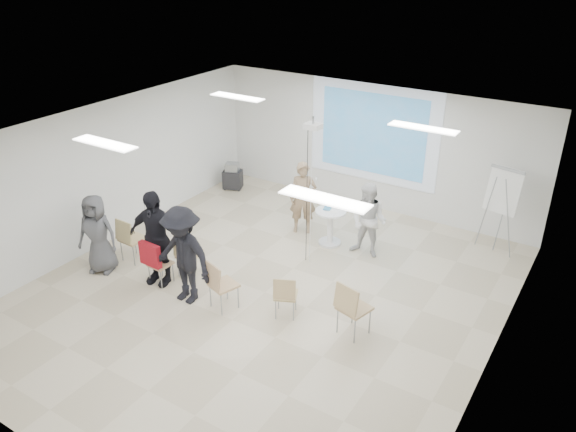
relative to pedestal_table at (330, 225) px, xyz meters
The scene contains 30 objects.
floor 2.35m from the pedestal_table, 92.91° to the right, with size 8.00×9.00×0.10m, color beige.
ceiling 3.47m from the pedestal_table, 92.91° to the right, with size 8.00×9.00×0.10m, color white.
wall_back 2.49m from the pedestal_table, 92.96° to the left, with size 8.00×0.10×3.00m, color silver.
wall_left 4.87m from the pedestal_table, 151.15° to the right, with size 0.10×9.00×3.00m, color silver.
wall_right 4.67m from the pedestal_table, 30.27° to the right, with size 0.10×9.00×3.00m, color silver.
projection_halo 2.60m from the pedestal_table, 93.05° to the left, with size 3.20×0.01×2.30m, color silver.
projection_image 2.59m from the pedestal_table, 93.07° to the left, with size 2.60×0.01×1.90m, color teal.
pedestal_table is the anchor object (origin of this frame).
player_left 0.94m from the pedestal_table, 166.38° to the left, with size 0.67×0.45×1.84m, color #987B5D.
player_right 0.97m from the pedestal_table, ahead, with size 0.84×0.67×1.74m, color white.
controller_left 1.07m from the pedestal_table, 144.18° to the left, with size 0.04×0.11×0.04m, color white.
controller_right 1.03m from the pedestal_table, 19.10° to the left, with size 0.04×0.12×0.04m, color white.
chair_far_left 4.13m from the pedestal_table, 137.34° to the right, with size 0.46×0.50×0.95m.
chair_left_mid 3.70m from the pedestal_table, 122.17° to the right, with size 0.40×0.43×0.82m.
chair_left_inner 3.11m from the pedestal_table, 123.00° to the right, with size 0.53×0.55×0.90m.
chair_center 3.17m from the pedestal_table, 98.82° to the right, with size 0.56×0.58×0.93m.
chair_right_inner 2.79m from the pedestal_table, 77.44° to the right, with size 0.52×0.53×0.82m.
chair_right_far 3.13m from the pedestal_table, 55.47° to the right, with size 0.58×0.60×0.99m.
red_jacket 3.84m from the pedestal_table, 120.94° to the right, with size 0.47×0.11×0.45m, color #AF1521.
laptop 3.04m from the pedestal_table, 124.33° to the right, with size 0.33×0.24×0.03m, color black.
audience_left 3.72m from the pedestal_table, 123.83° to the right, with size 1.25×0.75×2.15m, color black.
audience_mid 3.50m from the pedestal_table, 110.18° to the right, with size 1.35×0.74×2.09m, color black.
audience_outer 4.71m from the pedestal_table, 134.46° to the right, with size 0.87×0.58×1.79m, color #515256.
flipchart_easel 3.55m from the pedestal_table, 26.87° to the left, with size 0.79×0.61×1.86m.
av_cart 3.81m from the pedestal_table, 160.31° to the left, with size 0.58×0.52×0.70m.
ceiling_projector 2.38m from the pedestal_table, 91.26° to the right, with size 0.30×0.25×3.00m.
fluor_panel_nw 3.30m from the pedestal_table, behind, with size 1.20×0.30×0.02m, color white.
fluor_panel_ne 3.16m from the pedestal_table, ahead, with size 1.20×0.30×0.02m, color white.
fluor_panel_sw 5.02m from the pedestal_table, 119.15° to the right, with size 1.20×0.30×0.02m, color white.
fluor_panel_se 4.93m from the pedestal_table, 63.61° to the right, with size 1.20×0.30×0.02m, color white.
Camera 1 is at (5.02, -7.14, 5.87)m, focal length 35.00 mm.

